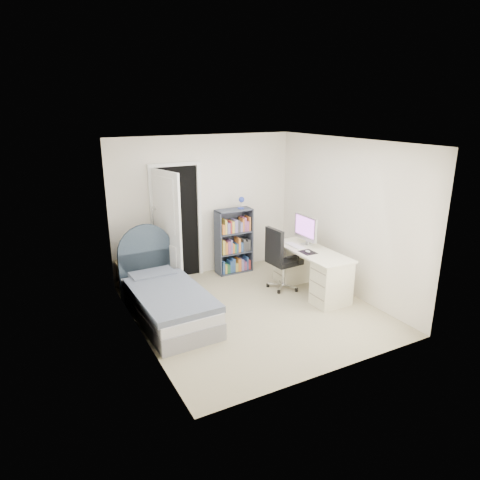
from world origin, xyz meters
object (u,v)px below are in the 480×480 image
nightstand (129,269)px  bookcase (234,243)px  office_chair (280,256)px  floor_lamp (156,252)px  desk (311,269)px  bed (166,299)px

nightstand → bookcase: (1.94, -0.05, 0.16)m
bookcase → office_chair: size_ratio=1.33×
floor_lamp → bookcase: bearing=-5.4°
floor_lamp → desk: 2.63m
desk → floor_lamp: bearing=144.3°
office_chair → bookcase: bearing=106.9°
nightstand → desk: 3.01m
floor_lamp → bookcase: bookcase is taller
floor_lamp → office_chair: floor_lamp is taller
bookcase → desk: 1.57m
bed → bookcase: 2.05m
nightstand → bookcase: bookcase is taller
nightstand → bookcase: size_ratio=0.42×
floor_lamp → bed: bearing=-101.8°
bookcase → desk: bearing=-63.2°
bed → bookcase: size_ratio=1.39×
nightstand → floor_lamp: bearing=9.3°
bed → office_chair: size_ratio=1.84×
desk → office_chair: desk is taller
bookcase → office_chair: bookcase is taller
office_chair → desk: bearing=-41.4°
desk → nightstand: bearing=151.3°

